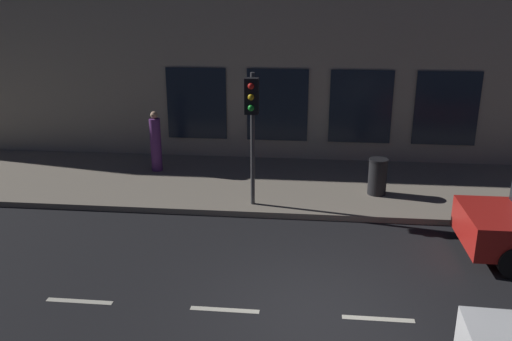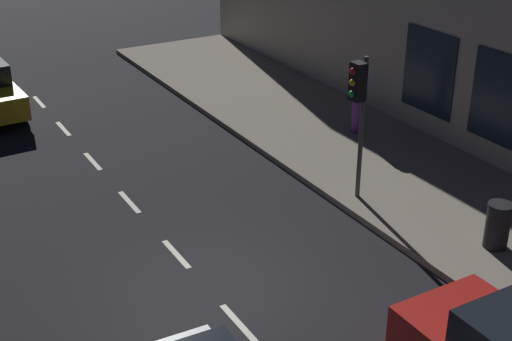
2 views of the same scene
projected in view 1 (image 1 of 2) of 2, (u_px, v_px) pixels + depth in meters
The scene contains 7 objects.
ground_plane at pixel (318, 315), 9.03m from camera, with size 60.00×60.00×0.00m, color black.
sidewalk at pixel (317, 185), 14.91m from camera, with size 4.50×32.00×0.15m.
building_facade at pixel (321, 50), 16.22m from camera, with size 0.65×32.00×7.09m.
lane_centre_line at pixel (378, 319), 8.93m from camera, with size 0.12×27.20×0.01m.
traffic_light at pixel (252, 110), 12.53m from camera, with size 0.45×0.32×3.28m.
pedestrian_0 at pixel (156, 143), 15.69m from camera, with size 0.35×0.35×1.79m.
trash_bin at pixel (377, 176), 13.93m from camera, with size 0.50×0.50×0.96m.
Camera 1 is at (-7.86, 0.24, 5.19)m, focal length 37.51 mm.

